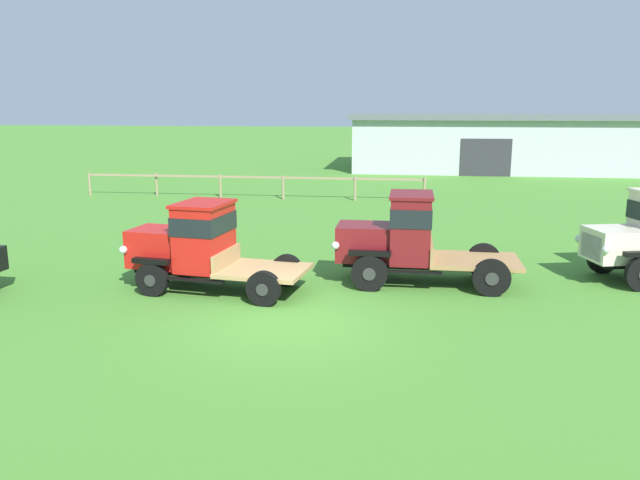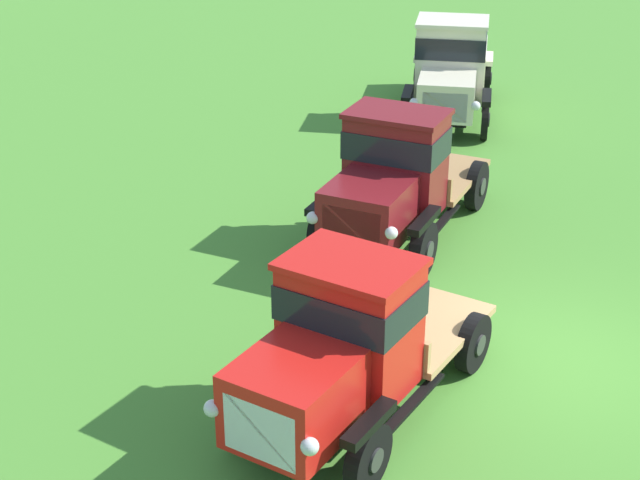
{
  "view_description": "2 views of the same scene",
  "coord_description": "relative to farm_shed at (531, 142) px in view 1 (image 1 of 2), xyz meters",
  "views": [
    {
      "loc": [
        2.42,
        -12.36,
        4.53
      ],
      "look_at": [
        0.25,
        3.73,
        1.0
      ],
      "focal_mm": 35.0,
      "sensor_mm": 36.0,
      "label": 1
    },
    {
      "loc": [
        -11.78,
        -1.71,
        7.34
      ],
      "look_at": [
        0.25,
        3.73,
        1.0
      ],
      "focal_mm": 55.0,
      "sensor_mm": 36.0,
      "label": 2
    }
  ],
  "objects": [
    {
      "name": "ground_plane",
      "position": [
        -11.31,
        -33.86,
        -1.97
      ],
      "size": [
        240.0,
        240.0,
        0.0
      ],
      "primitive_type": "plane",
      "color": "#47842D"
    },
    {
      "name": "farm_shed",
      "position": [
        0.0,
        0.0,
        0.0
      ],
      "size": [
        25.28,
        10.51,
        3.9
      ],
      "color": "#B2B7BC",
      "rests_on": "ground"
    },
    {
      "name": "vintage_truck_midrow_center",
      "position": [
        -8.79,
        -30.44,
        -0.79
      ],
      "size": [
        4.73,
        2.05,
        2.34
      ],
      "color": "black",
      "rests_on": "ground"
    },
    {
      "name": "vintage_truck_second_in_line",
      "position": [
        -13.89,
        -31.71,
        -0.83
      ],
      "size": [
        4.71,
        2.37,
        2.21
      ],
      "color": "black",
      "rests_on": "ground"
    },
    {
      "name": "paddock_fence",
      "position": [
        -16.3,
        -16.32,
        -1.13
      ],
      "size": [
        17.01,
        0.54,
        1.15
      ],
      "color": "#997F60",
      "rests_on": "ground"
    }
  ]
}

